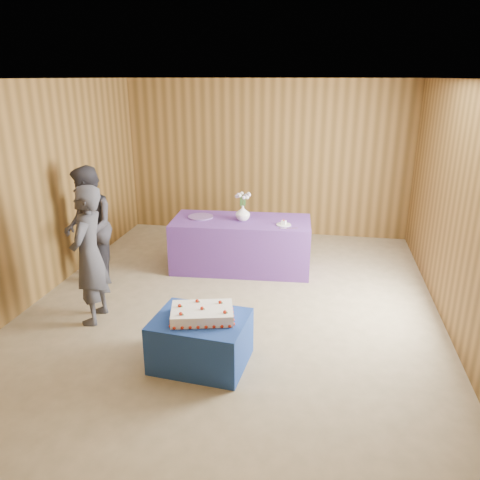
% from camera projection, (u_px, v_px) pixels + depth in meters
% --- Properties ---
extents(ground, '(6.00, 6.00, 0.00)m').
position_uv_depth(ground, '(234.00, 305.00, 5.90)').
color(ground, gray).
rests_on(ground, ground).
extents(room_shell, '(5.04, 6.04, 2.72)m').
position_uv_depth(room_shell, '(233.00, 162.00, 5.30)').
color(room_shell, brown).
rests_on(room_shell, ground).
extents(cake_table, '(0.96, 0.78, 0.50)m').
position_uv_depth(cake_table, '(201.00, 341.00, 4.62)').
color(cake_table, navy).
rests_on(cake_table, ground).
extents(serving_table, '(2.05, 1.03, 0.75)m').
position_uv_depth(serving_table, '(241.00, 244.00, 6.92)').
color(serving_table, '#553084').
rests_on(serving_table, ground).
extents(sheet_cake, '(0.70, 0.56, 0.14)m').
position_uv_depth(sheet_cake, '(202.00, 313.00, 4.52)').
color(sheet_cake, white).
rests_on(sheet_cake, cake_table).
extents(vase, '(0.22, 0.22, 0.22)m').
position_uv_depth(vase, '(243.00, 213.00, 6.75)').
color(vase, white).
rests_on(vase, serving_table).
extents(flower_spray, '(0.23, 0.22, 0.18)m').
position_uv_depth(flower_spray, '(243.00, 196.00, 6.66)').
color(flower_spray, '#2D6F2C').
rests_on(flower_spray, vase).
extents(platter, '(0.38, 0.38, 0.02)m').
position_uv_depth(platter, '(201.00, 217.00, 6.91)').
color(platter, '#6A4A95').
rests_on(platter, serving_table).
extents(plate, '(0.24, 0.24, 0.01)m').
position_uv_depth(plate, '(284.00, 225.00, 6.56)').
color(plate, silver).
rests_on(plate, serving_table).
extents(cake_slice, '(0.07, 0.07, 0.08)m').
position_uv_depth(cake_slice, '(284.00, 222.00, 6.54)').
color(cake_slice, white).
rests_on(cake_slice, plate).
extents(knife, '(0.26, 0.08, 0.00)m').
position_uv_depth(knife, '(289.00, 228.00, 6.42)').
color(knife, silver).
rests_on(knife, serving_table).
extents(guest_left, '(0.44, 0.62, 1.62)m').
position_uv_depth(guest_left, '(89.00, 255.00, 5.28)').
color(guest_left, '#383942').
rests_on(guest_left, ground).
extents(guest_right, '(0.96, 1.00, 1.63)m').
position_uv_depth(guest_right, '(89.00, 227.00, 6.25)').
color(guest_right, '#2F2E37').
rests_on(guest_right, ground).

